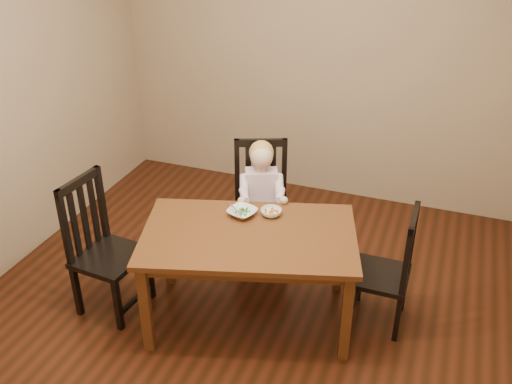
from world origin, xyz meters
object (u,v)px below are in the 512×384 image
(toddler, at_px, (261,193))
(bowl_veg, at_px, (271,212))
(chair_child, at_px, (261,206))
(chair_left, at_px, (103,249))
(dining_table, at_px, (249,244))
(chair_right, at_px, (388,271))
(bowl_peas, at_px, (242,212))

(toddler, bearing_deg, bowl_veg, 96.35)
(chair_child, height_order, chair_left, chair_left)
(dining_table, distance_m, chair_right, 0.97)
(dining_table, height_order, toddler, toddler)
(bowl_peas, bearing_deg, chair_child, 95.44)
(dining_table, bearing_deg, bowl_veg, 76.90)
(toddler, xyz_separation_m, bowl_peas, (0.03, -0.49, 0.11))
(chair_right, bearing_deg, chair_left, 104.96)
(dining_table, bearing_deg, chair_left, -167.80)
(chair_left, bearing_deg, chair_right, 110.21)
(chair_child, height_order, toddler, chair_child)
(dining_table, xyz_separation_m, bowl_veg, (0.06, 0.27, 0.11))
(chair_child, relative_size, bowl_veg, 6.80)
(bowl_peas, bearing_deg, toddler, 93.80)
(chair_left, xyz_separation_m, bowl_peas, (0.89, 0.42, 0.24))
(dining_table, xyz_separation_m, chair_right, (0.91, 0.29, -0.19))
(dining_table, bearing_deg, chair_child, 103.51)
(chair_child, bearing_deg, dining_table, 82.00)
(toddler, bearing_deg, chair_child, -90.00)
(chair_left, height_order, chair_right, chair_left)
(bowl_peas, height_order, bowl_veg, same)
(dining_table, distance_m, chair_left, 1.05)
(dining_table, xyz_separation_m, bowl_peas, (-0.13, 0.20, 0.11))
(dining_table, xyz_separation_m, chair_left, (-1.02, -0.22, -0.14))
(chair_right, relative_size, bowl_veg, 6.13)
(toddler, bearing_deg, bowl_peas, 72.29)
(toddler, bearing_deg, dining_table, 81.43)
(chair_left, bearing_deg, bowl_veg, 119.93)
(bowl_peas, bearing_deg, chair_left, -154.69)
(chair_left, distance_m, toddler, 1.26)
(chair_left, distance_m, bowl_veg, 1.21)
(chair_right, bearing_deg, dining_table, 107.75)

